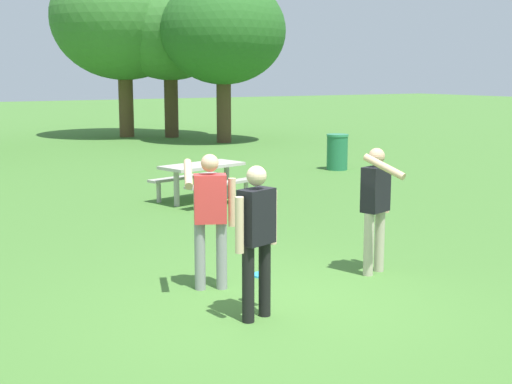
# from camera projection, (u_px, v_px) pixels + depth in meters

# --- Properties ---
(ground_plane) EXTENTS (120.00, 120.00, 0.00)m
(ground_plane) POSITION_uv_depth(u_px,v_px,m) (273.00, 304.00, 7.87)
(ground_plane) COLOR #447530
(person_thrower) EXTENTS (0.59, 0.79, 1.64)m
(person_thrower) POSITION_uv_depth(u_px,v_px,m) (376.00, 201.00, 8.92)
(person_thrower) COLOR #B7AD93
(person_thrower) RESTS_ON ground
(person_catcher) EXTENTS (0.59, 0.32, 1.64)m
(person_catcher) POSITION_uv_depth(u_px,v_px,m) (257.00, 232.00, 7.25)
(person_catcher) COLOR black
(person_catcher) RESTS_ON ground
(person_bystander) EXTENTS (0.79, 0.60, 1.64)m
(person_bystander) POSITION_uv_depth(u_px,v_px,m) (210.00, 211.00, 8.25)
(person_bystander) COLOR gray
(person_bystander) RESTS_ON ground
(frisbee) EXTENTS (0.24, 0.24, 0.03)m
(frisbee) POSITION_uv_depth(u_px,v_px,m) (261.00, 275.00, 8.96)
(frisbee) COLOR #2D9EDB
(frisbee) RESTS_ON ground
(picnic_table_near) EXTENTS (1.99, 1.79, 0.77)m
(picnic_table_near) POSITION_uv_depth(u_px,v_px,m) (202.00, 174.00, 14.03)
(picnic_table_near) COLOR #B2ADA3
(picnic_table_near) RESTS_ON ground
(trash_can_further_along) EXTENTS (0.59, 0.59, 0.96)m
(trash_can_further_along) POSITION_uv_depth(u_px,v_px,m) (337.00, 152.00, 18.73)
(trash_can_further_along) COLOR #237047
(trash_can_further_along) RESTS_ON ground
(tree_slender_mid) EXTENTS (5.76, 5.76, 7.19)m
(tree_slender_mid) POSITION_uv_depth(u_px,v_px,m) (123.00, 18.00, 27.74)
(tree_slender_mid) COLOR brown
(tree_slender_mid) RESTS_ON ground
(tree_back_left) EXTENTS (4.90, 4.90, 6.45)m
(tree_back_left) POSITION_uv_depth(u_px,v_px,m) (170.00, 28.00, 27.60)
(tree_back_left) COLOR #4C3823
(tree_back_left) RESTS_ON ground
(tree_back_right) EXTENTS (4.59, 4.59, 6.05)m
(tree_back_right) POSITION_uv_depth(u_px,v_px,m) (223.00, 32.00, 25.49)
(tree_back_right) COLOR #4C3823
(tree_back_right) RESTS_ON ground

